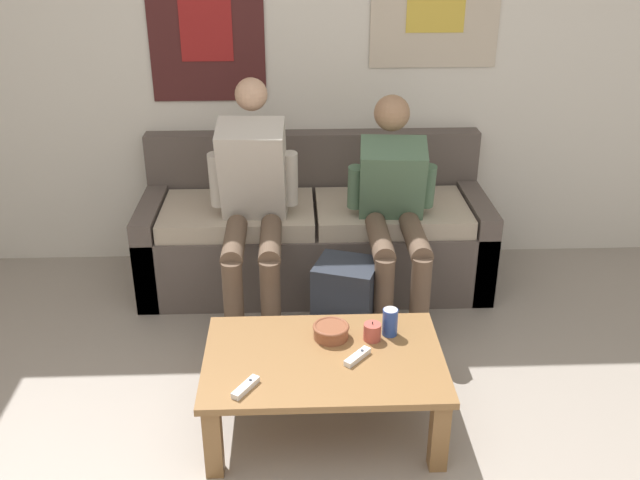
# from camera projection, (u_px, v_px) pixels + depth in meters

# --- Properties ---
(wall_back) EXTENTS (10.00, 0.07, 2.55)m
(wall_back) POSITION_uv_depth(u_px,v_px,m) (290.00, 52.00, 4.07)
(wall_back) COLOR silver
(wall_back) RESTS_ON ground_plane
(couch) EXTENTS (1.97, 0.73, 0.83)m
(couch) POSITION_uv_depth(u_px,v_px,m) (315.00, 235.00, 4.17)
(couch) COLOR #564C47
(couch) RESTS_ON ground_plane
(coffee_table) EXTENTS (0.99, 0.65, 0.35)m
(coffee_table) POSITION_uv_depth(u_px,v_px,m) (324.00, 368.00, 2.96)
(coffee_table) COLOR olive
(coffee_table) RESTS_ON ground_plane
(person_seated_adult) EXTENTS (0.47, 0.92, 1.24)m
(person_seated_adult) POSITION_uv_depth(u_px,v_px,m) (253.00, 199.00, 3.65)
(person_seated_adult) COLOR brown
(person_seated_adult) RESTS_ON ground_plane
(person_seated_teen) EXTENTS (0.47, 0.91, 1.15)m
(person_seated_teen) POSITION_uv_depth(u_px,v_px,m) (394.00, 206.00, 3.68)
(person_seated_teen) COLOR brown
(person_seated_teen) RESTS_ON ground_plane
(backpack) EXTENTS (0.36, 0.36, 0.45)m
(backpack) POSITION_uv_depth(u_px,v_px,m) (345.00, 307.00, 3.56)
(backpack) COLOR #282D38
(backpack) RESTS_ON ground_plane
(ceramic_bowl) EXTENTS (0.16, 0.16, 0.06)m
(ceramic_bowl) POSITION_uv_depth(u_px,v_px,m) (331.00, 331.00, 3.05)
(ceramic_bowl) COLOR brown
(ceramic_bowl) RESTS_ON coffee_table
(pillar_candle) EXTENTS (0.07, 0.07, 0.09)m
(pillar_candle) POSITION_uv_depth(u_px,v_px,m) (372.00, 332.00, 3.04)
(pillar_candle) COLOR #B24C42
(pillar_candle) RESTS_ON coffee_table
(drink_can_blue) EXTENTS (0.07, 0.07, 0.12)m
(drink_can_blue) POSITION_uv_depth(u_px,v_px,m) (390.00, 322.00, 3.06)
(drink_can_blue) COLOR #28479E
(drink_can_blue) RESTS_ON coffee_table
(game_controller_near_left) EXTENTS (0.12, 0.13, 0.03)m
(game_controller_near_left) POSITION_uv_depth(u_px,v_px,m) (357.00, 357.00, 2.91)
(game_controller_near_left) COLOR white
(game_controller_near_left) RESTS_ON coffee_table
(game_controller_near_right) EXTENTS (0.11, 0.14, 0.03)m
(game_controller_near_right) POSITION_uv_depth(u_px,v_px,m) (246.00, 387.00, 2.73)
(game_controller_near_right) COLOR white
(game_controller_near_right) RESTS_ON coffee_table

